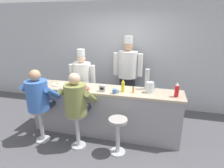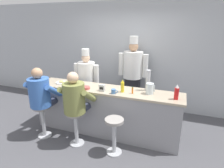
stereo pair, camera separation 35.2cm
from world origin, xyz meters
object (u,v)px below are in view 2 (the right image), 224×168
cup_stack_steel (148,80)px  diner_seated_blue (41,94)px  mustard_bottle_yellow (122,86)px  breakfast_plate (61,82)px  coffee_mug_blue (114,91)px  napkin_dispenser_chrome (102,88)px  cook_in_whites_far (133,71)px  ketchup_bottle_red (177,92)px  empty_stool_round (114,131)px  water_pitcher_clear (150,89)px  cook_in_whites_near (87,80)px  hot_sauce_bottle_orange (132,90)px  diner_seated_olive (75,100)px  cereal_bowl (86,88)px

cup_stack_steel → diner_seated_blue: size_ratio=0.28×
mustard_bottle_yellow → breakfast_plate: (-1.38, 0.07, -0.10)m
mustard_bottle_yellow → coffee_mug_blue: mustard_bottle_yellow is taller
coffee_mug_blue → napkin_dispenser_chrome: size_ratio=1.00×
napkin_dispenser_chrome → cook_in_whites_far: (0.24, 1.37, 0.02)m
ketchup_bottle_red → cook_in_whites_far: size_ratio=0.14×
mustard_bottle_yellow → empty_stool_round: 0.81m
napkin_dispenser_chrome → mustard_bottle_yellow: bearing=12.1°
water_pitcher_clear → cook_in_whites_near: cook_in_whites_near is taller
empty_stool_round → diner_seated_blue: bearing=178.7°
water_pitcher_clear → hot_sauce_bottle_orange: bearing=-162.1°
empty_stool_round → mustard_bottle_yellow: bearing=92.8°
hot_sauce_bottle_orange → coffee_mug_blue: 0.34m
diner_seated_olive → cook_in_whites_near: (-0.37, 1.14, 0.01)m
water_pitcher_clear → cook_in_whites_far: bearing=117.2°
hot_sauce_bottle_orange → cook_in_whites_near: size_ratio=0.08×
diner_seated_blue → cook_in_whites_near: cook_in_whites_near is taller
cup_stack_steel → cook_in_whites_far: (-0.55, 1.03, -0.12)m
ketchup_bottle_red → diner_seated_olive: bearing=-164.6°
water_pitcher_clear → diner_seated_blue: 2.04m
ketchup_bottle_red → breakfast_plate: ketchup_bottle_red is taller
cup_stack_steel → diner_seated_blue: (-1.88, -0.73, -0.27)m
breakfast_plate → cook_in_whites_far: bearing=44.4°
cook_in_whites_far → cup_stack_steel: bearing=-62.0°
hot_sauce_bottle_orange → cereal_bowl: (-0.91, -0.08, -0.04)m
breakfast_plate → coffee_mug_blue: size_ratio=1.90×
hot_sauce_bottle_orange → napkin_dispenser_chrome: size_ratio=1.01×
ketchup_bottle_red → hot_sauce_bottle_orange: ketchup_bottle_red is taller
napkin_dispenser_chrome → diner_seated_blue: 1.17m
mustard_bottle_yellow → cook_in_whites_near: size_ratio=0.15×
mustard_bottle_yellow → diner_seated_olive: (-0.72, -0.48, -0.18)m
diner_seated_blue → cook_in_whites_far: 2.21m
breakfast_plate → empty_stool_round: bearing=-22.4°
hot_sauce_bottle_orange → breakfast_plate: bearing=177.1°
hot_sauce_bottle_orange → breakfast_plate: 1.57m
mustard_bottle_yellow → cup_stack_steel: (0.42, 0.25, 0.09)m
breakfast_plate → empty_stool_round: breakfast_plate is taller
water_pitcher_clear → cereal_bowl: size_ratio=1.19×
cereal_bowl → coffee_mug_blue: bearing=-4.4°
water_pitcher_clear → cereal_bowl: 1.22m
diner_seated_blue → cup_stack_steel: bearing=21.3°
cook_in_whites_near → diner_seated_olive: bearing=-72.0°
hot_sauce_bottle_orange → cook_in_whites_near: bearing=152.5°
water_pitcher_clear → cook_in_whites_far: 1.35m
napkin_dispenser_chrome → diner_seated_blue: (-1.09, -0.40, -0.13)m
water_pitcher_clear → cook_in_whites_near: 1.68m
hot_sauce_bottle_orange → empty_stool_round: size_ratio=0.19×
diner_seated_olive → cook_in_whites_near: cook_in_whites_near is taller
breakfast_plate → cup_stack_steel: size_ratio=0.60×
cereal_bowl → diner_seated_olive: bearing=-90.7°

